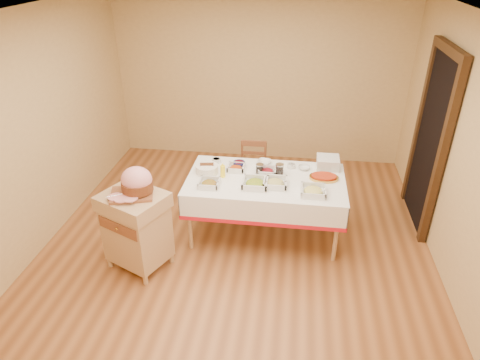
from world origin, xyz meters
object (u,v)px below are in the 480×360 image
(preserve_jar_right, at_px, (280,170))
(plate_stack, at_px, (328,162))
(ham_on_board, at_px, (136,183))
(dining_chair, at_px, (253,171))
(dining_table, at_px, (265,191))
(brass_platter, at_px, (324,177))
(bread_basket, at_px, (207,169))
(mustard_bottle, at_px, (223,171))
(butcher_cart, at_px, (136,226))
(preserve_jar_left, at_px, (260,169))

(preserve_jar_right, relative_size, plate_stack, 0.47)
(preserve_jar_right, bearing_deg, ham_on_board, -147.72)
(ham_on_board, bearing_deg, dining_chair, 56.54)
(dining_table, distance_m, ham_on_board, 1.52)
(ham_on_board, bearing_deg, brass_platter, 23.53)
(dining_chair, relative_size, bread_basket, 3.10)
(mustard_bottle, bearing_deg, bread_basket, 158.53)
(dining_table, bearing_deg, brass_platter, 7.72)
(butcher_cart, height_order, bread_basket, butcher_cart)
(dining_chair, bearing_deg, ham_on_board, -123.46)
(dining_table, bearing_deg, preserve_jar_right, 43.70)
(preserve_jar_left, distance_m, brass_platter, 0.75)
(preserve_jar_left, bearing_deg, ham_on_board, -143.47)
(ham_on_board, relative_size, mustard_bottle, 2.49)
(dining_chair, distance_m, brass_platter, 1.20)
(preserve_jar_right, bearing_deg, bread_basket, -174.20)
(ham_on_board, bearing_deg, preserve_jar_left, 36.53)
(mustard_bottle, distance_m, bread_basket, 0.22)
(bread_basket, bearing_deg, brass_platter, 1.45)
(preserve_jar_left, bearing_deg, mustard_bottle, -160.43)
(preserve_jar_left, relative_size, mustard_bottle, 0.66)
(dining_chair, relative_size, preserve_jar_right, 6.58)
(mustard_bottle, xyz_separation_m, bread_basket, (-0.20, 0.08, -0.03))
(dining_chair, bearing_deg, mustard_bottle, -107.64)
(mustard_bottle, relative_size, plate_stack, 0.68)
(preserve_jar_right, bearing_deg, plate_stack, 23.84)
(butcher_cart, bearing_deg, brass_platter, 23.92)
(preserve_jar_left, xyz_separation_m, plate_stack, (0.80, 0.27, 0.01))
(dining_chair, bearing_deg, brass_platter, -38.17)
(preserve_jar_right, distance_m, mustard_bottle, 0.67)
(dining_chair, distance_m, bread_basket, 0.96)
(brass_platter, bearing_deg, ham_on_board, -156.47)
(preserve_jar_left, xyz_separation_m, brass_platter, (0.75, -0.03, -0.03))
(ham_on_board, relative_size, preserve_jar_left, 3.77)
(preserve_jar_left, xyz_separation_m, preserve_jar_right, (0.23, 0.02, 0.00))
(dining_table, height_order, butcher_cart, butcher_cart)
(preserve_jar_left, relative_size, bread_basket, 0.45)
(preserve_jar_left, height_order, brass_platter, preserve_jar_left)
(preserve_jar_left, bearing_deg, dining_table, -55.68)
(ham_on_board, height_order, plate_stack, ham_on_board)
(dining_table, height_order, preserve_jar_right, preserve_jar_right)
(bread_basket, bearing_deg, dining_chair, 57.97)
(preserve_jar_left, xyz_separation_m, mustard_bottle, (-0.42, -0.15, 0.03))
(dining_chair, distance_m, ham_on_board, 1.95)
(dining_table, relative_size, preserve_jar_right, 14.52)
(bread_basket, bearing_deg, dining_table, -4.50)
(preserve_jar_right, height_order, bread_basket, preserve_jar_right)
(dining_table, xyz_separation_m, butcher_cart, (-1.30, -0.78, -0.09))
(bread_basket, height_order, brass_platter, bread_basket)
(dining_table, distance_m, butcher_cart, 1.52)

